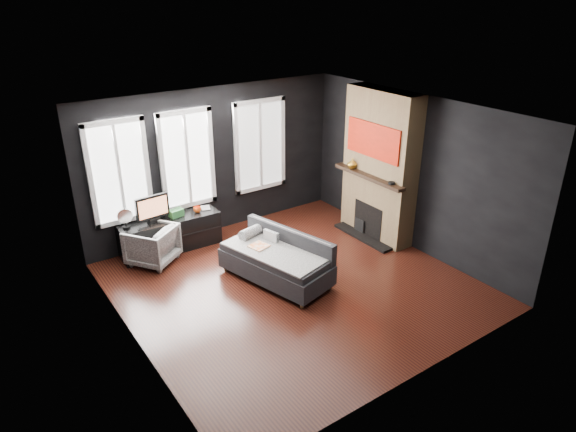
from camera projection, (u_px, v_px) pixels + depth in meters
floor at (294, 285)px, 8.03m from camera, size 5.00×5.00×0.00m
ceiling at (295, 114)px, 6.92m from camera, size 5.00×5.00×0.00m
wall_back at (215, 161)px, 9.34m from camera, size 5.00×0.02×2.70m
wall_left at (125, 253)px, 6.17m from camera, size 0.02×5.00×2.70m
wall_right at (413, 173)px, 8.78m from camera, size 0.02×5.00×2.70m
windows at (188, 109)px, 8.65m from camera, size 4.00×0.16×1.76m
fireplace at (380, 166)px, 9.12m from camera, size 0.70×1.62×2.70m
sofa at (276, 258)px, 8.02m from camera, size 1.32×1.96×0.77m
stripe_pillow at (271, 239)px, 8.25m from camera, size 0.14×0.29×0.28m
armchair at (152, 243)px, 8.55m from camera, size 0.96×0.95×0.73m
media_console at (170, 233)px, 9.02m from camera, size 1.76×0.60×0.60m
monitor at (152, 207)px, 8.65m from camera, size 0.61×0.18×0.54m
desk_fan at (125, 218)px, 8.45m from camera, size 0.29×0.29×0.36m
mug at (197, 209)px, 9.08m from camera, size 0.15×0.12×0.14m
book at (201, 203)px, 9.21m from camera, size 0.15×0.07×0.21m
storage_box at (176, 213)px, 8.93m from camera, size 0.26×0.18×0.13m
mantel_vase at (352, 163)px, 9.34m from camera, size 0.23×0.24×0.18m
mantel_clock at (392, 183)px, 8.62m from camera, size 0.14×0.14×0.04m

